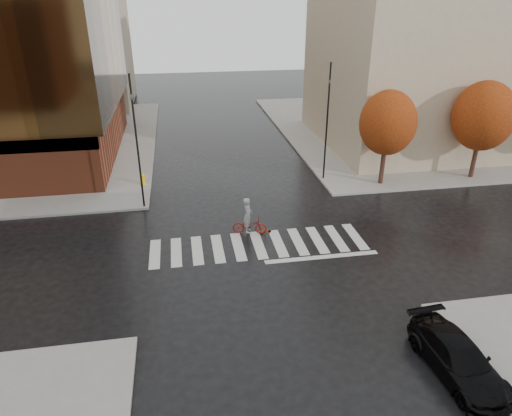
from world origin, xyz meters
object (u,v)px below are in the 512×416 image
Objects in this scene: sedan at (458,358)px; traffic_light_nw at (136,133)px; traffic_light_ne at (328,114)px; cyclist at (249,222)px; fire_hydrant at (143,178)px.

traffic_light_nw is at bearing 121.60° from sedan.
sedan is 19.18m from traffic_light_ne.
sedan is 2.06× the size of cyclist.
fire_hydrant is at bearing 116.57° from sedan.
sedan is 20.23m from traffic_light_nw.
traffic_light_nw is 1.00× the size of traffic_light_ne.
sedan is 22.98m from fire_hydrant.
traffic_light_ne is at bearing -28.88° from cyclist.
sedan is 12.87m from cyclist.
traffic_light_ne is at bearing 82.61° from sedan.
traffic_light_ne is 13.53m from fire_hydrant.
traffic_light_nw is 5.68m from fire_hydrant.
cyclist reaches higher than sedan.
cyclist is at bearing 66.42° from traffic_light_ne.
traffic_light_nw reaches higher than sedan.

